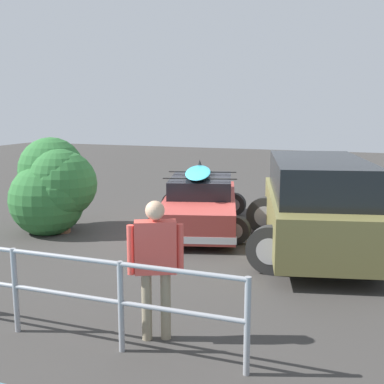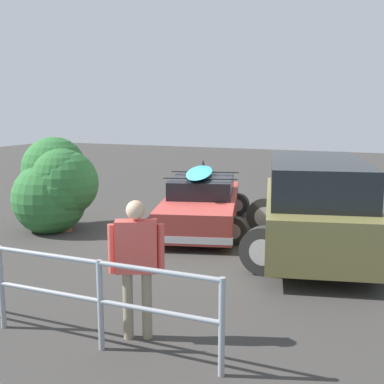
{
  "view_description": "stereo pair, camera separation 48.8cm",
  "coord_description": "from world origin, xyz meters",
  "views": [
    {
      "loc": [
        -3.37,
        9.98,
        2.83
      ],
      "look_at": [
        0.23,
        0.04,
        0.95
      ],
      "focal_mm": 45.0,
      "sensor_mm": 36.0,
      "label": 1
    },
    {
      "loc": [
        -3.82,
        9.8,
        2.83
      ],
      "look_at": [
        0.23,
        0.04,
        0.95
      ],
      "focal_mm": 45.0,
      "sensor_mm": 36.0,
      "label": 2
    }
  ],
  "objects": [
    {
      "name": "ground_plane",
      "position": [
        0.0,
        0.0,
        -0.01
      ],
      "size": [
        44.0,
        44.0,
        0.02
      ],
      "primitive_type": "cube",
      "color": "#383533",
      "rests_on": "ground"
    },
    {
      "name": "person_bystander",
      "position": [
        -1.07,
        4.92,
        1.04
      ],
      "size": [
        0.62,
        0.39,
        1.74
      ],
      "color": "gray",
      "rests_on": "ground"
    },
    {
      "name": "suv_car",
      "position": [
        -2.54,
        0.57,
        0.96
      ],
      "size": [
        3.27,
        4.77,
        1.85
      ],
      "color": "brown",
      "rests_on": "ground"
    },
    {
      "name": "bush_near_left",
      "position": [
        3.21,
        0.94,
        1.01
      ],
      "size": [
        1.95,
        1.94,
        2.23
      ],
      "color": "brown",
      "rests_on": "ground"
    },
    {
      "name": "sedan_car",
      "position": [
        0.24,
        -0.6,
        0.58
      ],
      "size": [
        2.89,
        4.62,
        1.47
      ],
      "color": "#9E3833",
      "rests_on": "ground"
    }
  ]
}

